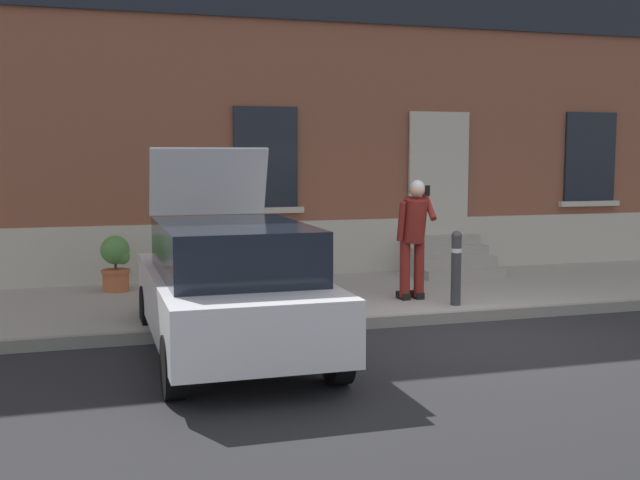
# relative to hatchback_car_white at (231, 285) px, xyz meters

# --- Properties ---
(ground_plane) EXTENTS (80.00, 80.00, 0.00)m
(ground_plane) POSITION_rel_hatchback_car_white_xyz_m (2.90, -0.09, -0.80)
(ground_plane) COLOR #232326
(sidewalk) EXTENTS (24.00, 3.60, 0.15)m
(sidewalk) POSITION_rel_hatchback_car_white_xyz_m (2.90, 2.71, -0.72)
(sidewalk) COLOR #99968E
(sidewalk) RESTS_ON ground
(curb_edge) EXTENTS (24.00, 0.12, 0.15)m
(curb_edge) POSITION_rel_hatchback_car_white_xyz_m (2.90, 0.85, -0.72)
(curb_edge) COLOR gray
(curb_edge) RESTS_ON ground
(building_facade) EXTENTS (24.00, 1.52, 7.50)m
(building_facade) POSITION_rel_hatchback_car_white_xyz_m (2.90, 5.20, 2.93)
(building_facade) COLOR brown
(building_facade) RESTS_ON ground
(entrance_stoop) EXTENTS (1.46, 1.28, 0.64)m
(entrance_stoop) POSITION_rel_hatchback_car_white_xyz_m (4.62, 4.03, -0.41)
(entrance_stoop) COLOR #9E998E
(entrance_stoop) RESTS_ON sidewalk
(hatchback_car_white) EXTENTS (1.80, 4.07, 2.34)m
(hatchback_car_white) POSITION_rel_hatchback_car_white_xyz_m (0.00, 0.00, 0.00)
(hatchback_car_white) COLOR white
(hatchback_car_white) RESTS_ON ground
(bollard_near_person) EXTENTS (0.15, 0.15, 1.04)m
(bollard_near_person) POSITION_rel_hatchback_car_white_xyz_m (3.40, 1.26, -0.09)
(bollard_near_person) COLOR #333338
(bollard_near_person) RESTS_ON sidewalk
(bollard_far_left) EXTENTS (0.15, 0.15, 1.04)m
(bollard_far_left) POSITION_rel_hatchback_car_white_xyz_m (-0.13, 1.26, -0.09)
(bollard_far_left) COLOR #333338
(bollard_far_left) RESTS_ON sidewalk
(person_on_phone) EXTENTS (0.51, 0.51, 1.74)m
(person_on_phone) POSITION_rel_hatchback_car_white_xyz_m (2.98, 1.78, 0.35)
(person_on_phone) COLOR maroon
(person_on_phone) RESTS_ON sidewalk
(planter_terracotta) EXTENTS (0.44, 0.44, 0.86)m
(planter_terracotta) POSITION_rel_hatchback_car_white_xyz_m (-1.11, 3.77, -0.19)
(planter_terracotta) COLOR #B25B38
(planter_terracotta) RESTS_ON sidewalk
(planter_charcoal) EXTENTS (0.44, 0.44, 0.86)m
(planter_charcoal) POSITION_rel_hatchback_car_white_xyz_m (0.93, 4.06, -0.19)
(planter_charcoal) COLOR #2D2D30
(planter_charcoal) RESTS_ON sidewalk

